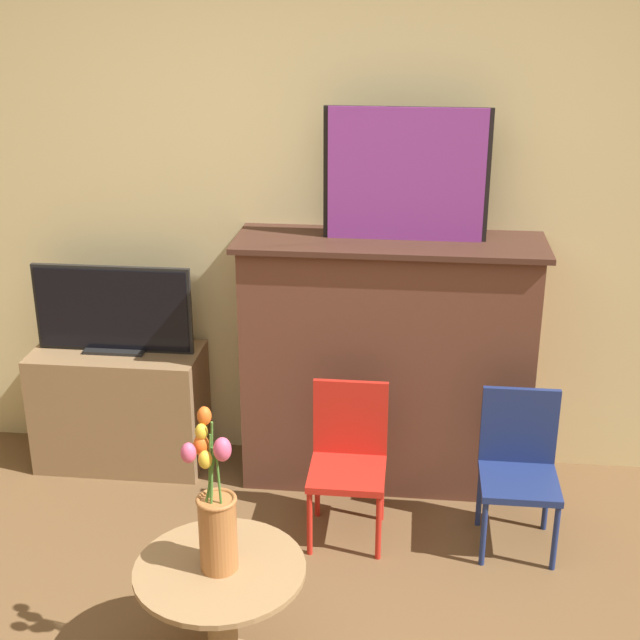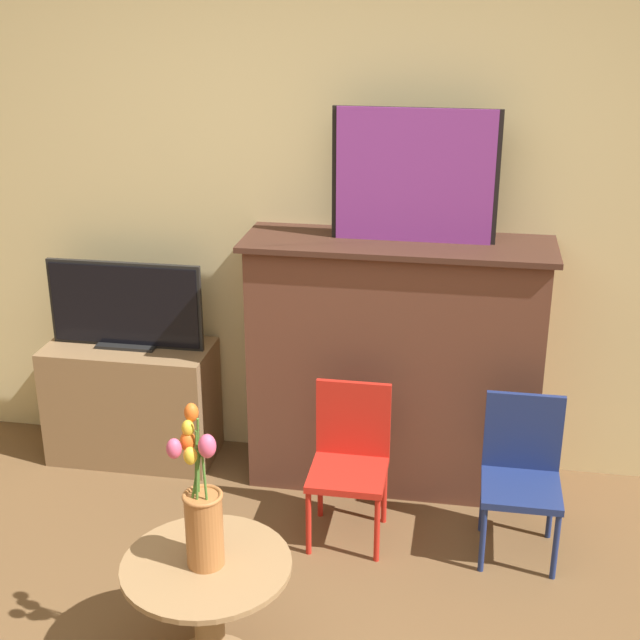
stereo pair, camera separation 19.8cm
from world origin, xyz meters
name	(u,v)px [view 2 (the right image)]	position (x,y,z in m)	size (l,w,h in m)	color
wall_back	(331,187)	(0.00, 2.13, 1.35)	(8.00, 0.06, 2.70)	beige
fireplace_mantel	(394,362)	(0.34, 1.90, 0.60)	(1.36, 0.44, 1.18)	brown
painting	(415,176)	(0.40, 1.90, 1.46)	(0.71, 0.03, 0.57)	black
tv_stand	(133,401)	(-0.94, 1.89, 0.30)	(0.80, 0.38, 0.59)	olive
tv_monitor	(125,306)	(-0.94, 1.90, 0.79)	(0.75, 0.12, 0.42)	black
chair_red	(350,454)	(0.20, 1.43, 0.37)	(0.32, 0.32, 0.67)	red
chair_blue	(522,469)	(0.91, 1.44, 0.37)	(0.32, 0.32, 0.67)	navy
side_table	(208,600)	(-0.15, 0.51, 0.29)	(0.57, 0.57, 0.44)	#99754C
vase_tulips	(202,512)	(-0.15, 0.51, 0.64)	(0.16, 0.13, 0.56)	#AD6B38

